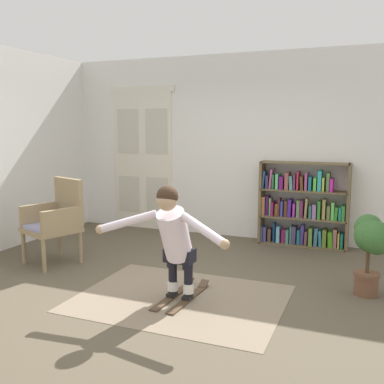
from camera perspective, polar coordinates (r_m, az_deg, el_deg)
The scene contains 9 objects.
ground_plane at distance 4.96m, azimuth -2.14°, elevation -12.53°, with size 7.20×7.20×0.00m, color brown.
back_wall at distance 7.09m, azimuth 6.48°, elevation 5.79°, with size 6.00×0.10×2.90m, color silver.
double_door at distance 7.71m, azimuth -6.36°, elevation 4.37°, with size 1.22×0.05×2.45m.
rug at distance 4.73m, azimuth -1.49°, elevation -13.54°, with size 2.12×1.61×0.01m, color #81705B.
bookshelf at distance 6.78m, azimuth 14.00°, elevation -2.05°, with size 1.30×0.30×1.25m.
wicker_chair at distance 6.02m, azimuth -17.14°, elevation -3.34°, with size 0.77×0.77×1.10m.
potted_plant at distance 4.95m, azimuth 22.23°, elevation -5.92°, with size 0.40×0.49×0.86m.
skis_pair at distance 4.75m, azimuth -1.31°, elevation -13.20°, with size 0.32×0.88×0.07m.
person_skier at distance 4.38m, azimuth -2.40°, elevation -5.41°, with size 1.41×0.66×1.15m.
Camera 1 is at (1.90, -4.22, 1.78)m, focal length 41.28 mm.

